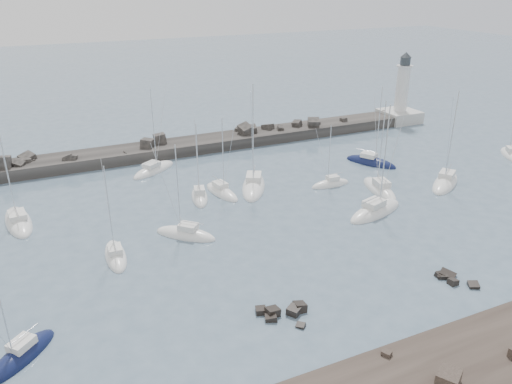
{
  "coord_description": "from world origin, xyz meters",
  "views": [
    {
      "loc": [
        -21.19,
        -40.64,
        27.74
      ],
      "look_at": [
        2.86,
        12.0,
        2.46
      ],
      "focal_mm": 35.0,
      "sensor_mm": 36.0,
      "label": 1
    }
  ],
  "objects_px": {
    "sailboat_4": "(154,170)",
    "sailboat_6": "(222,192)",
    "sailboat_3": "(116,256)",
    "sailboat_7": "(375,212)",
    "sailboat_2": "(21,357)",
    "sailboat_10": "(379,190)",
    "sailboat_12": "(510,155)",
    "sailboat_9": "(331,184)",
    "sailboat_11": "(445,183)",
    "sailboat_1": "(19,222)",
    "sailboat_13": "(200,197)",
    "sailboat_14": "(254,187)",
    "lighthouse": "(400,107)",
    "sailboat_5": "(186,235)",
    "sailboat_8": "(371,163)"
  },
  "relations": [
    {
      "from": "sailboat_6",
      "to": "sailboat_7",
      "type": "bearing_deg",
      "value": -41.78
    },
    {
      "from": "sailboat_3",
      "to": "sailboat_12",
      "type": "xyz_separation_m",
      "value": [
        65.7,
        5.8,
        0.01
      ]
    },
    {
      "from": "sailboat_4",
      "to": "sailboat_8",
      "type": "xyz_separation_m",
      "value": [
        32.41,
        -11.12,
        0.02
      ]
    },
    {
      "from": "sailboat_1",
      "to": "sailboat_9",
      "type": "bearing_deg",
      "value": -7.79
    },
    {
      "from": "lighthouse",
      "to": "sailboat_6",
      "type": "relative_size",
      "value": 1.24
    },
    {
      "from": "sailboat_11",
      "to": "sailboat_13",
      "type": "distance_m",
      "value": 35.24
    },
    {
      "from": "sailboat_1",
      "to": "sailboat_4",
      "type": "relative_size",
      "value": 1.08
    },
    {
      "from": "sailboat_5",
      "to": "sailboat_7",
      "type": "height_order",
      "value": "sailboat_7"
    },
    {
      "from": "sailboat_14",
      "to": "sailboat_9",
      "type": "bearing_deg",
      "value": -20.05
    },
    {
      "from": "sailboat_5",
      "to": "sailboat_11",
      "type": "relative_size",
      "value": 0.81
    },
    {
      "from": "sailboat_5",
      "to": "sailboat_4",
      "type": "bearing_deg",
      "value": 85.56
    },
    {
      "from": "sailboat_4",
      "to": "sailboat_11",
      "type": "bearing_deg",
      "value": -31.55
    },
    {
      "from": "sailboat_6",
      "to": "sailboat_1",
      "type": "bearing_deg",
      "value": 176.01
    },
    {
      "from": "sailboat_3",
      "to": "sailboat_7",
      "type": "relative_size",
      "value": 0.74
    },
    {
      "from": "lighthouse",
      "to": "sailboat_7",
      "type": "xyz_separation_m",
      "value": [
        -30.79,
        -33.21,
        -2.94
      ]
    },
    {
      "from": "sailboat_2",
      "to": "sailboat_14",
      "type": "height_order",
      "value": "sailboat_14"
    },
    {
      "from": "sailboat_1",
      "to": "sailboat_11",
      "type": "xyz_separation_m",
      "value": [
        56.18,
        -12.12,
        0.01
      ]
    },
    {
      "from": "sailboat_13",
      "to": "sailboat_14",
      "type": "xyz_separation_m",
      "value": [
        8.1,
        0.16,
        -0.0
      ]
    },
    {
      "from": "sailboat_6",
      "to": "sailboat_11",
      "type": "bearing_deg",
      "value": -18.71
    },
    {
      "from": "sailboat_7",
      "to": "sailboat_14",
      "type": "relative_size",
      "value": 0.93
    },
    {
      "from": "sailboat_5",
      "to": "sailboat_6",
      "type": "distance_m",
      "value": 12.68
    },
    {
      "from": "lighthouse",
      "to": "sailboat_6",
      "type": "height_order",
      "value": "lighthouse"
    },
    {
      "from": "sailboat_13",
      "to": "sailboat_6",
      "type": "bearing_deg",
      "value": 2.89
    },
    {
      "from": "sailboat_6",
      "to": "sailboat_2",
      "type": "bearing_deg",
      "value": -137.71
    },
    {
      "from": "sailboat_9",
      "to": "sailboat_11",
      "type": "distance_m",
      "value": 16.57
    },
    {
      "from": "sailboat_1",
      "to": "sailboat_11",
      "type": "bearing_deg",
      "value": -12.17
    },
    {
      "from": "sailboat_12",
      "to": "sailboat_7",
      "type": "bearing_deg",
      "value": -165.93
    },
    {
      "from": "sailboat_8",
      "to": "sailboat_13",
      "type": "bearing_deg",
      "value": -177.28
    },
    {
      "from": "sailboat_4",
      "to": "sailboat_6",
      "type": "bearing_deg",
      "value": -62.45
    },
    {
      "from": "sailboat_1",
      "to": "sailboat_3",
      "type": "bearing_deg",
      "value": -54.37
    },
    {
      "from": "sailboat_1",
      "to": "sailboat_10",
      "type": "distance_m",
      "value": 47.18
    },
    {
      "from": "sailboat_3",
      "to": "sailboat_13",
      "type": "distance_m",
      "value": 17.15
    },
    {
      "from": "sailboat_7",
      "to": "sailboat_12",
      "type": "xyz_separation_m",
      "value": [
        33.78,
        8.47,
        -0.01
      ]
    },
    {
      "from": "sailboat_7",
      "to": "sailboat_13",
      "type": "relative_size",
      "value": 1.35
    },
    {
      "from": "sailboat_12",
      "to": "sailboat_3",
      "type": "bearing_deg",
      "value": -174.96
    },
    {
      "from": "lighthouse",
      "to": "sailboat_1",
      "type": "xyz_separation_m",
      "value": [
        -72.01,
        -17.55,
        -2.96
      ]
    },
    {
      "from": "sailboat_3",
      "to": "sailboat_14",
      "type": "xyz_separation_m",
      "value": [
        21.23,
        11.19,
        0.01
      ]
    },
    {
      "from": "sailboat_6",
      "to": "sailboat_14",
      "type": "height_order",
      "value": "sailboat_14"
    },
    {
      "from": "sailboat_1",
      "to": "sailboat_11",
      "type": "relative_size",
      "value": 0.99
    },
    {
      "from": "sailboat_11",
      "to": "sailboat_14",
      "type": "bearing_deg",
      "value": 158.09
    },
    {
      "from": "sailboat_4",
      "to": "sailboat_10",
      "type": "xyz_separation_m",
      "value": [
        26.82,
        -20.66,
        0.02
      ]
    },
    {
      "from": "sailboat_10",
      "to": "sailboat_9",
      "type": "bearing_deg",
      "value": 138.72
    },
    {
      "from": "sailboat_6",
      "to": "sailboat_14",
      "type": "relative_size",
      "value": 0.73
    },
    {
      "from": "lighthouse",
      "to": "sailboat_6",
      "type": "distance_m",
      "value": 50.27
    },
    {
      "from": "lighthouse",
      "to": "sailboat_14",
      "type": "distance_m",
      "value": 45.86
    },
    {
      "from": "sailboat_6",
      "to": "lighthouse",
      "type": "bearing_deg",
      "value": 22.67
    },
    {
      "from": "sailboat_3",
      "to": "sailboat_5",
      "type": "height_order",
      "value": "sailboat_5"
    },
    {
      "from": "sailboat_1",
      "to": "sailboat_7",
      "type": "height_order",
      "value": "sailboat_7"
    },
    {
      "from": "sailboat_2",
      "to": "sailboat_10",
      "type": "bearing_deg",
      "value": 18.27
    },
    {
      "from": "sailboat_2",
      "to": "sailboat_6",
      "type": "distance_m",
      "value": 35.1
    }
  ]
}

